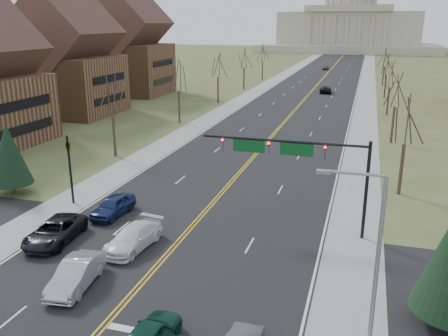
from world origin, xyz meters
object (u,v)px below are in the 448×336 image
Objects in this scene: car_sb_outer_lead at (55,231)px; car_sb_outer_second at (113,206)px; signal_left at (69,162)px; car_far_sb at (326,67)px; car_sb_inner_lead at (76,274)px; car_nb_inner_lead at (150,336)px; street_light at (371,259)px; car_far_nb at (325,89)px; signal_mast at (296,156)px; car_sb_inner_second at (133,238)px.

car_sb_outer_lead is 5.71m from car_sb_outer_second.
signal_left is at bearing 168.06° from car_sb_outer_second.
car_sb_outer_second reaches higher than car_far_sb.
signal_left is 14.45m from car_sb_inner_lead.
car_nb_inner_lead is 0.94× the size of car_sb_outer_second.
car_nb_inner_lead is at bearing -86.72° from car_far_sb.
street_light reaches higher than car_far_nb.
car_far_sb is (-4.78, 54.50, 0.02)m from car_far_nb.
car_sb_outer_lead is at bearing -34.81° from car_nb_inner_lead.
car_sb_outer_second is (-19.58, 12.14, -4.42)m from street_light.
car_sb_outer_second reaches higher than car_far_nb.
car_sb_outer_lead reaches higher than car_far_nb.
signal_mast is at bearing 9.77° from car_sb_outer_second.
signal_left reaches higher than car_sb_outer_second.
car_nb_inner_lead is 0.83× the size of car_sb_inner_second.
car_far_sb is at bearing 81.93° from car_sb_inner_lead.
car_sb_outer_lead reaches higher than car_sb_inner_second.
car_sb_inner_lead is 1.11× the size of car_far_sb.
street_light is 1.71× the size of car_sb_inner_second.
car_sb_outer_second is (-3.37, 10.31, -0.02)m from car_sb_inner_lead.
car_sb_inner_lead is 1.05× the size of car_sb_outer_second.
car_sb_outer_second is at bearing 76.44° from car_far_nb.
car_sb_outer_lead is at bearing -166.49° from car_sb_inner_second.
signal_left is 1.36× the size of car_nb_inner_lead.
signal_left reaches higher than car_sb_inner_second.
car_sb_inner_lead is at bearing -133.12° from signal_mast.
car_far_sb reaches higher than car_far_nb.
signal_left reaches higher than car_far_sb.
signal_mast is 2.14× the size of car_sb_outer_lead.
car_far_nb is (5.77, 80.23, -0.03)m from car_sb_inner_second.
car_sb_outer_lead is at bearing 162.53° from street_light.
car_far_nb is (0.10, 89.63, -0.02)m from car_nb_inner_lead.
car_sb_inner_lead is 10.84m from car_sb_outer_second.
signal_mast is at bearing 87.31° from car_far_nb.
car_sb_inner_lead is 0.87× the size of car_sb_outer_lead.
car_sb_outer_lead is 135.59m from car_far_sb.
car_far_sb is at bearing 94.03° from signal_mast.
car_sb_inner_lead is at bearing 173.54° from street_light.
signal_mast is 1.34× the size of street_light.
car_far_nb is (14.68, 74.06, -2.97)m from signal_left.
car_far_sb reaches higher than car_nb_inner_lead.
street_light reaches higher than car_sb_inner_second.
car_sb_outer_second reaches higher than car_sb_outer_lead.
signal_left is at bearing 150.88° from street_light.
car_sb_inner_second is (-10.04, -6.16, -4.98)m from signal_mast.
signal_mast is 19.06m from signal_left.
car_nb_inner_lead is at bearing -46.86° from signal_left.
signal_left reaches higher than car_far_nb.
street_light reaches higher than signal_mast.
car_far_nb is at bearing 92.54° from car_sb_inner_second.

